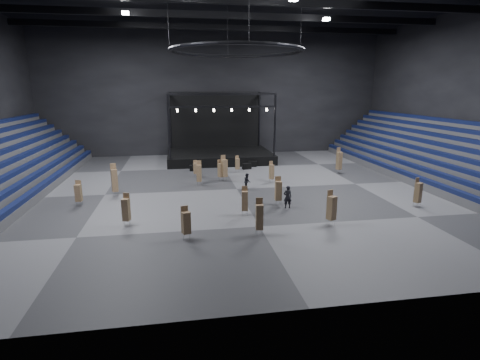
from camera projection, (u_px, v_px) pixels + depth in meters
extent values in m
plane|color=#58575A|center=(237.00, 189.00, 36.97)|extent=(50.00, 50.00, 0.00)
cube|color=black|center=(214.00, 93.00, 54.95)|extent=(50.00, 0.20, 18.00)
cube|color=black|center=(320.00, 106.00, 14.71)|extent=(50.00, 0.20, 18.00)
cube|color=black|center=(474.00, 95.00, 38.82)|extent=(0.20, 42.00, 18.00)
cube|color=#4D4D50|center=(1.00, 195.00, 33.47)|extent=(7.20, 40.00, 0.75)
cube|color=#0B1734|center=(39.00, 187.00, 33.85)|extent=(0.59, 40.00, 0.40)
cube|color=#0B1734|center=(28.00, 180.00, 33.53)|extent=(0.59, 40.00, 0.40)
cube|color=#0B1734|center=(16.00, 172.00, 33.21)|extent=(0.59, 40.00, 0.40)
cube|color=#0B1734|center=(3.00, 164.00, 32.89)|extent=(0.59, 40.00, 0.40)
cube|color=#4D4D50|center=(433.00, 177.00, 40.29)|extent=(7.20, 40.00, 0.75)
cube|color=#0B1734|center=(405.00, 173.00, 39.63)|extent=(0.59, 40.00, 0.40)
cube|color=#4D4D50|center=(437.00, 174.00, 40.28)|extent=(6.30, 40.00, 1.50)
cube|color=#0B1734|center=(414.00, 166.00, 39.60)|extent=(0.59, 40.00, 0.40)
cube|color=#4D4D50|center=(441.00, 170.00, 40.26)|extent=(5.40, 40.00, 2.25)
cube|color=#0B1734|center=(422.00, 159.00, 39.56)|extent=(0.59, 40.00, 0.40)
cube|color=#4D4D50|center=(445.00, 167.00, 40.24)|extent=(4.50, 40.00, 3.00)
cube|color=#0B1734|center=(431.00, 151.00, 39.53)|extent=(0.59, 40.00, 0.40)
cube|color=#4D4D50|center=(450.00, 163.00, 40.22)|extent=(3.60, 40.00, 3.75)
cube|color=#0B1734|center=(440.00, 144.00, 39.49)|extent=(0.59, 40.00, 0.40)
cube|color=#4D4D50|center=(454.00, 159.00, 40.21)|extent=(2.70, 40.00, 4.50)
cube|color=#0B1734|center=(448.00, 137.00, 39.46)|extent=(0.59, 40.00, 0.40)
cube|color=#4D4D50|center=(458.00, 156.00, 40.19)|extent=(1.80, 40.00, 5.25)
cube|color=#0B1734|center=(457.00, 130.00, 39.42)|extent=(0.59, 40.00, 0.40)
cube|color=#4D4D50|center=(462.00, 152.00, 40.17)|extent=(0.90, 40.00, 6.00)
cube|color=#0B1734|center=(465.00, 122.00, 39.39)|extent=(0.59, 40.00, 0.40)
cube|color=black|center=(219.00, 156.00, 51.68)|extent=(14.00, 10.00, 1.20)
cube|color=black|center=(215.00, 120.00, 55.18)|extent=(13.30, 0.30, 8.00)
cylinder|color=black|center=(169.00, 127.00, 45.15)|extent=(0.24, 0.24, 7.80)
cylinder|color=black|center=(170.00, 121.00, 53.96)|extent=(0.24, 0.24, 7.80)
cylinder|color=black|center=(275.00, 126.00, 47.25)|extent=(0.24, 0.24, 7.80)
cylinder|color=black|center=(259.00, 120.00, 56.07)|extent=(0.24, 0.24, 7.80)
cube|color=black|center=(223.00, 94.00, 45.27)|extent=(13.40, 0.25, 0.25)
cube|color=black|center=(215.00, 93.00, 54.09)|extent=(13.40, 0.25, 0.25)
cube|color=black|center=(223.00, 107.00, 45.63)|extent=(13.40, 0.20, 0.20)
cylinder|color=white|center=(177.00, 111.00, 44.85)|extent=(0.24, 0.24, 0.35)
cylinder|color=white|center=(196.00, 110.00, 45.20)|extent=(0.24, 0.24, 0.35)
cylinder|color=white|center=(214.00, 110.00, 45.55)|extent=(0.24, 0.24, 0.35)
cylinder|color=white|center=(232.00, 110.00, 45.90)|extent=(0.24, 0.24, 0.35)
cylinder|color=white|center=(249.00, 110.00, 46.25)|extent=(0.24, 0.24, 0.35)
cylinder|color=white|center=(267.00, 110.00, 46.60)|extent=(0.24, 0.24, 0.35)
torus|color=black|center=(237.00, 51.00, 33.88)|extent=(12.30, 12.30, 0.30)
cylinder|color=black|center=(301.00, 23.00, 34.24)|extent=(0.04, 0.04, 5.00)
cylinder|color=black|center=(228.00, 31.00, 39.03)|extent=(0.04, 0.04, 5.00)
cylinder|color=black|center=(168.00, 19.00, 32.33)|extent=(0.04, 0.04, 5.00)
cylinder|color=black|center=(249.00, 7.00, 27.54)|extent=(0.04, 0.04, 5.00)
cube|color=black|center=(236.00, 0.00, 32.88)|extent=(49.00, 0.35, 0.70)
cube|color=black|center=(226.00, 15.00, 39.59)|extent=(49.00, 0.35, 0.70)
cube|color=black|center=(218.00, 27.00, 47.25)|extent=(49.00, 0.35, 0.70)
cube|color=white|center=(125.00, 13.00, 35.26)|extent=(0.60, 0.60, 0.25)
cube|color=white|center=(326.00, 19.00, 38.45)|extent=(0.60, 0.60, 0.25)
cube|color=black|center=(194.00, 168.00, 45.07)|extent=(1.05, 0.53, 0.70)
cube|color=black|center=(247.00, 166.00, 46.04)|extent=(1.18, 0.77, 0.72)
cube|color=black|center=(252.00, 164.00, 47.49)|extent=(1.18, 0.75, 0.73)
cylinder|color=silver|center=(223.00, 179.00, 39.97)|extent=(0.03, 0.03, 0.46)
cylinder|color=silver|center=(222.00, 178.00, 40.39)|extent=(0.03, 0.03, 0.46)
cylinder|color=silver|center=(227.00, 179.00, 40.04)|extent=(0.03, 0.03, 0.46)
cylinder|color=silver|center=(226.00, 178.00, 40.46)|extent=(0.03, 0.03, 0.46)
cube|color=#A27B59|center=(224.00, 168.00, 39.94)|extent=(0.72, 0.72, 1.86)
cube|color=#A27B59|center=(223.00, 160.00, 39.92)|extent=(0.51, 0.27, 1.02)
cylinder|color=silver|center=(338.00, 172.00, 43.72)|extent=(0.03, 0.03, 0.43)
cylinder|color=silver|center=(336.00, 171.00, 44.11)|extent=(0.03, 0.03, 0.43)
cylinder|color=silver|center=(341.00, 171.00, 43.79)|extent=(0.03, 0.03, 0.43)
cylinder|color=silver|center=(339.00, 171.00, 44.18)|extent=(0.03, 0.03, 0.43)
cube|color=#A27B59|center=(339.00, 161.00, 43.65)|extent=(0.65, 0.65, 2.06)
cube|color=#A27B59|center=(338.00, 152.00, 43.61)|extent=(0.50, 0.20, 1.13)
cylinder|color=silver|center=(194.00, 176.00, 41.75)|extent=(0.03, 0.03, 0.38)
cylinder|color=silver|center=(194.00, 175.00, 42.09)|extent=(0.03, 0.03, 0.38)
cylinder|color=silver|center=(198.00, 176.00, 41.81)|extent=(0.03, 0.03, 0.38)
cylinder|color=silver|center=(197.00, 175.00, 42.15)|extent=(0.03, 0.03, 0.38)
cube|color=#A27B59|center=(196.00, 168.00, 41.76)|extent=(0.54, 0.54, 1.24)
cube|color=#A27B59|center=(195.00, 163.00, 41.79)|extent=(0.43, 0.16, 0.68)
cylinder|color=silver|center=(257.00, 233.00, 25.15)|extent=(0.03, 0.03, 0.40)
cylinder|color=silver|center=(256.00, 231.00, 25.52)|extent=(0.03, 0.03, 0.40)
cylinder|color=silver|center=(263.00, 233.00, 25.22)|extent=(0.03, 0.03, 0.40)
cylinder|color=silver|center=(261.00, 231.00, 25.58)|extent=(0.03, 0.03, 0.40)
cube|color=#A27B59|center=(259.00, 217.00, 25.11)|extent=(0.53, 0.53, 1.74)
cube|color=#A27B59|center=(259.00, 204.00, 25.11)|extent=(0.46, 0.11, 0.96)
cylinder|color=silver|center=(329.00, 223.00, 26.91)|extent=(0.03, 0.03, 0.44)
cylinder|color=silver|center=(327.00, 221.00, 27.31)|extent=(0.03, 0.03, 0.44)
cylinder|color=silver|center=(335.00, 223.00, 26.98)|extent=(0.03, 0.03, 0.44)
cylinder|color=silver|center=(332.00, 221.00, 27.38)|extent=(0.03, 0.03, 0.44)
cube|color=#A27B59|center=(332.00, 208.00, 26.88)|extent=(0.70, 0.70, 1.74)
cube|color=#A27B59|center=(330.00, 196.00, 26.87)|extent=(0.49, 0.27, 0.96)
cylinder|color=silver|center=(219.00, 179.00, 40.01)|extent=(0.03, 0.03, 0.45)
cylinder|color=silver|center=(219.00, 178.00, 40.42)|extent=(0.03, 0.03, 0.45)
cylinder|color=silver|center=(223.00, 179.00, 40.08)|extent=(0.03, 0.03, 0.45)
cylinder|color=silver|center=(223.00, 178.00, 40.48)|extent=(0.03, 0.03, 0.45)
cube|color=#A27B59|center=(221.00, 170.00, 40.02)|extent=(0.70, 0.70, 1.48)
cube|color=#A27B59|center=(220.00, 163.00, 40.04)|extent=(0.50, 0.26, 0.81)
cylinder|color=silver|center=(183.00, 238.00, 24.36)|extent=(0.03, 0.03, 0.43)
cylinder|color=silver|center=(183.00, 235.00, 24.74)|extent=(0.03, 0.03, 0.43)
cylinder|color=silver|center=(190.00, 237.00, 24.42)|extent=(0.03, 0.03, 0.43)
cylinder|color=silver|center=(189.00, 235.00, 24.81)|extent=(0.03, 0.03, 0.43)
cube|color=#A27B59|center=(186.00, 223.00, 24.36)|extent=(0.65, 0.65, 1.47)
cube|color=#A27B59|center=(184.00, 212.00, 24.38)|extent=(0.48, 0.22, 0.81)
cylinder|color=silver|center=(113.00, 194.00, 34.30)|extent=(0.03, 0.03, 0.44)
cylinder|color=silver|center=(114.00, 193.00, 34.70)|extent=(0.03, 0.03, 0.44)
cylinder|color=silver|center=(118.00, 194.00, 34.37)|extent=(0.03, 0.03, 0.44)
cylinder|color=silver|center=(118.00, 193.00, 34.77)|extent=(0.03, 0.03, 0.44)
cube|color=#A27B59|center=(114.00, 180.00, 34.24)|extent=(0.66, 0.66, 2.07)
cube|color=#A27B59|center=(113.00, 169.00, 34.19)|extent=(0.50, 0.21, 1.14)
cylinder|color=silver|center=(198.00, 184.00, 38.24)|extent=(0.03, 0.03, 0.38)
cylinder|color=silver|center=(197.00, 183.00, 38.59)|extent=(0.03, 0.03, 0.38)
cylinder|color=silver|center=(201.00, 184.00, 38.30)|extent=(0.03, 0.03, 0.38)
cylinder|color=silver|center=(201.00, 183.00, 38.64)|extent=(0.03, 0.03, 0.38)
cube|color=#A27B59|center=(199.00, 173.00, 38.19)|extent=(0.55, 0.55, 1.73)
cube|color=#A27B59|center=(199.00, 165.00, 38.18)|extent=(0.44, 0.16, 0.95)
cylinder|color=silver|center=(270.00, 181.00, 39.45)|extent=(0.03, 0.03, 0.35)
cylinder|color=silver|center=(270.00, 180.00, 39.77)|extent=(0.03, 0.03, 0.35)
cylinder|color=silver|center=(273.00, 181.00, 39.50)|extent=(0.03, 0.03, 0.35)
cylinder|color=silver|center=(273.00, 180.00, 39.82)|extent=(0.03, 0.03, 0.35)
cube|color=#A27B59|center=(272.00, 172.00, 39.41)|extent=(0.51, 0.51, 1.54)
cube|color=#A27B59|center=(271.00, 165.00, 39.39)|extent=(0.40, 0.16, 0.85)
cylinder|color=silver|center=(124.00, 224.00, 26.83)|extent=(0.03, 0.03, 0.40)
cylinder|color=silver|center=(125.00, 222.00, 27.19)|extent=(0.03, 0.03, 0.40)
cylinder|color=silver|center=(129.00, 224.00, 26.89)|extent=(0.03, 0.03, 0.40)
cylinder|color=silver|center=(130.00, 222.00, 27.25)|extent=(0.03, 0.03, 0.40)
cube|color=#A27B59|center=(126.00, 210.00, 26.80)|extent=(0.60, 0.60, 1.62)
cube|color=#A27B59|center=(126.00, 199.00, 26.81)|extent=(0.46, 0.19, 0.89)
cylinder|color=silver|center=(76.00, 204.00, 31.41)|extent=(0.03, 0.03, 0.41)
cylinder|color=silver|center=(78.00, 203.00, 31.78)|extent=(0.03, 0.03, 0.41)
cylinder|color=silver|center=(81.00, 204.00, 31.47)|extent=(0.03, 0.03, 0.41)
cylinder|color=silver|center=(82.00, 203.00, 31.85)|extent=(0.03, 0.03, 0.41)
cube|color=#A27B59|center=(78.00, 193.00, 31.41)|extent=(0.53, 0.53, 1.44)
cube|color=#A27B59|center=(78.00, 185.00, 31.45)|extent=(0.48, 0.10, 0.79)
cylinder|color=silver|center=(243.00, 214.00, 29.08)|extent=(0.03, 0.03, 0.40)
cylinder|color=silver|center=(242.00, 212.00, 29.44)|extent=(0.03, 0.03, 0.40)
cylinder|color=silver|center=(247.00, 213.00, 29.14)|extent=(0.03, 0.03, 0.40)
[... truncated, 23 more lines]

